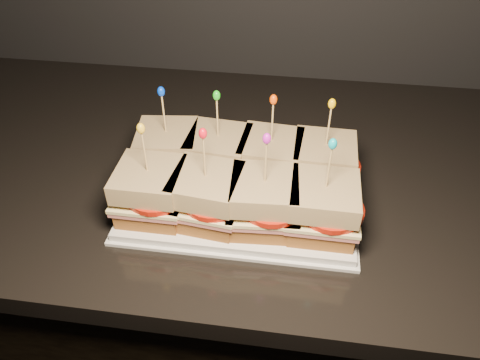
# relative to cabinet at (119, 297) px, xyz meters

# --- Properties ---
(cabinet) EXTENTS (2.64, 0.68, 0.91)m
(cabinet) POSITION_rel_cabinet_xyz_m (0.00, 0.00, 0.00)
(cabinet) COLOR black
(cabinet) RESTS_ON ground
(granite_slab) EXTENTS (2.68, 0.72, 0.04)m
(granite_slab) POSITION_rel_cabinet_xyz_m (0.00, 0.00, 0.47)
(granite_slab) COLOR black
(granite_slab) RESTS_ON cabinet
(platter) EXTENTS (0.37, 0.23, 0.02)m
(platter) POSITION_rel_cabinet_xyz_m (0.34, -0.13, 0.50)
(platter) COLOR silver
(platter) RESTS_ON granite_slab
(platter_rim) EXTENTS (0.39, 0.24, 0.01)m
(platter_rim) POSITION_rel_cabinet_xyz_m (0.34, -0.13, 0.50)
(platter_rim) COLOR silver
(platter_rim) RESTS_ON granite_slab
(sandwich_0_bread_bot) EXTENTS (0.11, 0.11, 0.03)m
(sandwich_0_bread_bot) POSITION_rel_cabinet_xyz_m (0.21, -0.07, 0.53)
(sandwich_0_bread_bot) COLOR brown
(sandwich_0_bread_bot) RESTS_ON platter
(sandwich_0_ham) EXTENTS (0.12, 0.12, 0.01)m
(sandwich_0_ham) POSITION_rel_cabinet_xyz_m (0.21, -0.07, 0.54)
(sandwich_0_ham) COLOR #C76059
(sandwich_0_ham) RESTS_ON sandwich_0_bread_bot
(sandwich_0_cheese) EXTENTS (0.12, 0.12, 0.01)m
(sandwich_0_cheese) POSITION_rel_cabinet_xyz_m (0.21, -0.07, 0.55)
(sandwich_0_cheese) COLOR #F3E39A
(sandwich_0_cheese) RESTS_ON sandwich_0_ham
(sandwich_0_tomato) EXTENTS (0.10, 0.10, 0.01)m
(sandwich_0_tomato) POSITION_rel_cabinet_xyz_m (0.22, -0.08, 0.56)
(sandwich_0_tomato) COLOR red
(sandwich_0_tomato) RESTS_ON sandwich_0_cheese
(sandwich_0_bread_top) EXTENTS (0.11, 0.11, 0.03)m
(sandwich_0_bread_top) POSITION_rel_cabinet_xyz_m (0.21, -0.07, 0.58)
(sandwich_0_bread_top) COLOR #4D2B12
(sandwich_0_bread_top) RESTS_ON sandwich_0_tomato
(sandwich_0_pick) EXTENTS (0.00, 0.00, 0.09)m
(sandwich_0_pick) POSITION_rel_cabinet_xyz_m (0.21, -0.07, 0.63)
(sandwich_0_pick) COLOR tan
(sandwich_0_pick) RESTS_ON sandwich_0_bread_top
(sandwich_0_frill) EXTENTS (0.01, 0.01, 0.02)m
(sandwich_0_frill) POSITION_rel_cabinet_xyz_m (0.21, -0.07, 0.67)
(sandwich_0_frill) COLOR #0636D3
(sandwich_0_frill) RESTS_ON sandwich_0_pick
(sandwich_1_bread_bot) EXTENTS (0.11, 0.11, 0.03)m
(sandwich_1_bread_bot) POSITION_rel_cabinet_xyz_m (0.30, -0.07, 0.53)
(sandwich_1_bread_bot) COLOR brown
(sandwich_1_bread_bot) RESTS_ON platter
(sandwich_1_ham) EXTENTS (0.12, 0.11, 0.01)m
(sandwich_1_ham) POSITION_rel_cabinet_xyz_m (0.30, -0.07, 0.54)
(sandwich_1_ham) COLOR #C76059
(sandwich_1_ham) RESTS_ON sandwich_1_bread_bot
(sandwich_1_cheese) EXTENTS (0.12, 0.11, 0.01)m
(sandwich_1_cheese) POSITION_rel_cabinet_xyz_m (0.30, -0.07, 0.55)
(sandwich_1_cheese) COLOR #F3E39A
(sandwich_1_cheese) RESTS_ON sandwich_1_ham
(sandwich_1_tomato) EXTENTS (0.10, 0.10, 0.01)m
(sandwich_1_tomato) POSITION_rel_cabinet_xyz_m (0.31, -0.08, 0.56)
(sandwich_1_tomato) COLOR red
(sandwich_1_tomato) RESTS_ON sandwich_1_cheese
(sandwich_1_bread_top) EXTENTS (0.11, 0.11, 0.03)m
(sandwich_1_bread_top) POSITION_rel_cabinet_xyz_m (0.30, -0.07, 0.58)
(sandwich_1_bread_top) COLOR #4D2B12
(sandwich_1_bread_top) RESTS_ON sandwich_1_tomato
(sandwich_1_pick) EXTENTS (0.00, 0.00, 0.09)m
(sandwich_1_pick) POSITION_rel_cabinet_xyz_m (0.30, -0.07, 0.63)
(sandwich_1_pick) COLOR tan
(sandwich_1_pick) RESTS_ON sandwich_1_bread_top
(sandwich_1_frill) EXTENTS (0.01, 0.01, 0.02)m
(sandwich_1_frill) POSITION_rel_cabinet_xyz_m (0.30, -0.07, 0.67)
(sandwich_1_frill) COLOR green
(sandwich_1_frill) RESTS_ON sandwich_1_pick
(sandwich_2_bread_bot) EXTENTS (0.10, 0.10, 0.03)m
(sandwich_2_bread_bot) POSITION_rel_cabinet_xyz_m (0.39, -0.07, 0.53)
(sandwich_2_bread_bot) COLOR brown
(sandwich_2_bread_bot) RESTS_ON platter
(sandwich_2_ham) EXTENTS (0.11, 0.11, 0.01)m
(sandwich_2_ham) POSITION_rel_cabinet_xyz_m (0.39, -0.07, 0.54)
(sandwich_2_ham) COLOR #C76059
(sandwich_2_ham) RESTS_ON sandwich_2_bread_bot
(sandwich_2_cheese) EXTENTS (0.12, 0.11, 0.01)m
(sandwich_2_cheese) POSITION_rel_cabinet_xyz_m (0.39, -0.07, 0.55)
(sandwich_2_cheese) COLOR #F3E39A
(sandwich_2_cheese) RESTS_ON sandwich_2_ham
(sandwich_2_tomato) EXTENTS (0.10, 0.10, 0.01)m
(sandwich_2_tomato) POSITION_rel_cabinet_xyz_m (0.40, -0.08, 0.56)
(sandwich_2_tomato) COLOR red
(sandwich_2_tomato) RESTS_ON sandwich_2_cheese
(sandwich_2_bread_top) EXTENTS (0.11, 0.11, 0.03)m
(sandwich_2_bread_top) POSITION_rel_cabinet_xyz_m (0.39, -0.07, 0.58)
(sandwich_2_bread_top) COLOR #4D2B12
(sandwich_2_bread_top) RESTS_ON sandwich_2_tomato
(sandwich_2_pick) EXTENTS (0.00, 0.00, 0.09)m
(sandwich_2_pick) POSITION_rel_cabinet_xyz_m (0.39, -0.07, 0.63)
(sandwich_2_pick) COLOR tan
(sandwich_2_pick) RESTS_ON sandwich_2_bread_top
(sandwich_2_frill) EXTENTS (0.01, 0.01, 0.02)m
(sandwich_2_frill) POSITION_rel_cabinet_xyz_m (0.39, -0.07, 0.67)
(sandwich_2_frill) COLOR #F44803
(sandwich_2_frill) RESTS_ON sandwich_2_pick
(sandwich_3_bread_bot) EXTENTS (0.10, 0.10, 0.03)m
(sandwich_3_bread_bot) POSITION_rel_cabinet_xyz_m (0.48, -0.07, 0.53)
(sandwich_3_bread_bot) COLOR brown
(sandwich_3_bread_bot) RESTS_ON platter
(sandwich_3_ham) EXTENTS (0.11, 0.11, 0.01)m
(sandwich_3_ham) POSITION_rel_cabinet_xyz_m (0.48, -0.07, 0.54)
(sandwich_3_ham) COLOR #C76059
(sandwich_3_ham) RESTS_ON sandwich_3_bread_bot
(sandwich_3_cheese) EXTENTS (0.11, 0.11, 0.01)m
(sandwich_3_cheese) POSITION_rel_cabinet_xyz_m (0.48, -0.07, 0.55)
(sandwich_3_cheese) COLOR #F3E39A
(sandwich_3_cheese) RESTS_ON sandwich_3_ham
(sandwich_3_tomato) EXTENTS (0.10, 0.10, 0.01)m
(sandwich_3_tomato) POSITION_rel_cabinet_xyz_m (0.49, -0.08, 0.56)
(sandwich_3_tomato) COLOR red
(sandwich_3_tomato) RESTS_ON sandwich_3_cheese
(sandwich_3_bread_top) EXTENTS (0.10, 0.10, 0.03)m
(sandwich_3_bread_top) POSITION_rel_cabinet_xyz_m (0.48, -0.07, 0.58)
(sandwich_3_bread_top) COLOR #4D2B12
(sandwich_3_bread_top) RESTS_ON sandwich_3_tomato
(sandwich_3_pick) EXTENTS (0.00, 0.00, 0.09)m
(sandwich_3_pick) POSITION_rel_cabinet_xyz_m (0.48, -0.07, 0.63)
(sandwich_3_pick) COLOR tan
(sandwich_3_pick) RESTS_ON sandwich_3_bread_top
(sandwich_3_frill) EXTENTS (0.01, 0.01, 0.02)m
(sandwich_3_frill) POSITION_rel_cabinet_xyz_m (0.48, -0.07, 0.67)
(sandwich_3_frill) COLOR #FABD04
(sandwich_3_frill) RESTS_ON sandwich_3_pick
(sandwich_4_bread_bot) EXTENTS (0.10, 0.10, 0.03)m
(sandwich_4_bread_bot) POSITION_rel_cabinet_xyz_m (0.21, -0.18, 0.53)
(sandwich_4_bread_bot) COLOR brown
(sandwich_4_bread_bot) RESTS_ON platter
(sandwich_4_ham) EXTENTS (0.11, 0.10, 0.01)m
(sandwich_4_ham) POSITION_rel_cabinet_xyz_m (0.21, -0.18, 0.54)
(sandwich_4_ham) COLOR #C76059
(sandwich_4_ham) RESTS_ON sandwich_4_bread_bot
(sandwich_4_cheese) EXTENTS (0.11, 0.11, 0.01)m
(sandwich_4_cheese) POSITION_rel_cabinet_xyz_m (0.21, -0.18, 0.55)
(sandwich_4_cheese) COLOR #F3E39A
(sandwich_4_cheese) RESTS_ON sandwich_4_ham
(sandwich_4_tomato) EXTENTS (0.10, 0.10, 0.01)m
(sandwich_4_tomato) POSITION_rel_cabinet_xyz_m (0.22, -0.18, 0.56)
(sandwich_4_tomato) COLOR red
(sandwich_4_tomato) RESTS_ON sandwich_4_cheese
(sandwich_4_bread_top) EXTENTS (0.10, 0.10, 0.03)m
(sandwich_4_bread_top) POSITION_rel_cabinet_xyz_m (0.21, -0.18, 0.58)
(sandwich_4_bread_top) COLOR #4D2B12
(sandwich_4_bread_top) RESTS_ON sandwich_4_tomato
(sandwich_4_pick) EXTENTS (0.00, 0.00, 0.09)m
(sandwich_4_pick) POSITION_rel_cabinet_xyz_m (0.21, -0.18, 0.63)
(sandwich_4_pick) COLOR tan
(sandwich_4_pick) RESTS_ON sandwich_4_bread_top
(sandwich_4_frill) EXTENTS (0.01, 0.01, 0.02)m
(sandwich_4_frill) POSITION_rel_cabinet_xyz_m (0.21, -0.18, 0.67)
(sandwich_4_frill) COLOR yellow
(sandwich_4_frill) RESTS_ON sandwich_4_pick
(sandwich_5_bread_bot) EXTENTS (0.11, 0.11, 0.03)m
(sandwich_5_bread_bot) POSITION_rel_cabinet_xyz_m (0.30, -0.18, 0.53)
(sandwich_5_bread_bot) COLOR brown
(sandwich_5_bread_bot) RESTS_ON platter
(sandwich_5_ham) EXTENTS (0.12, 0.11, 0.01)m
(sandwich_5_ham) POSITION_rel_cabinet_xyz_m (0.30, -0.18, 0.54)
(sandwich_5_ham) COLOR #C76059
(sandwich_5_ham) RESTS_ON sandwich_5_bread_bot
(sandwich_5_cheese) EXTENTS (0.12, 0.12, 0.01)m
(sandwich_5_cheese) POSITION_rel_cabinet_xyz_m (0.30, -0.18, 0.55)
(sandwich_5_cheese) COLOR #F3E39A
(sandwich_5_cheese) RESTS_ON sandwich_5_ham
(sandwich_5_tomato) EXTENTS (0.10, 0.10, 0.01)m
(sandwich_5_tomato) POSITION_rel_cabinet_xyz_m (0.31, -0.18, 0.56)
(sandwich_5_tomato) COLOR red
(sandwich_5_tomato) RESTS_ON sandwich_5_cheese
(sandwich_5_bread_top) EXTENTS (0.11, 0.11, 0.03)m
(sandwich_5_bread_top) POSITION_rel_cabinet_xyz_m (0.30, -0.18, 0.58)
(sandwich_5_bread_top) COLOR #4D2B12
(sandwich_5_bread_top) RESTS_ON sandwich_5_tomato
(sandwich_5_pick) EXTENTS (0.00, 0.00, 0.09)m
(sandwich_5_pick) POSITION_rel_cabinet_xyz_m (0.30, -0.18, 0.63)
(sandwich_5_pick) COLOR tan
(sandwich_5_pick) RESTS_ON sandwich_5_bread_top
(sandwich_5_frill) EXTENTS (0.01, 0.01, 0.02)m
(sandwich_5_frill) POSITION_rel_cabinet_xyz_m (0.30, -0.18, 0.67)
(sandwich_5_frill) COLOR red
(sandwich_5_frill) RESTS_ON sandwich_5_pick
(sandwich_6_bread_bot) EXTENTS (0.10, 0.10, 0.03)m
(sandwich_6_bread_bot) POSITION_rel_cabinet_xyz_m (0.39, -0.18, 0.53)
(sandwich_6_bread_bot) COLOR brown
(sandwich_6_bread_bot) RESTS_ON platter
(sandwich_6_ham) EXTENTS (0.11, 0.11, 0.01)m
(sandwich_6_ham) POSITION_rel_cabinet_xyz_m (0.39, -0.18, 0.54)
(sandwich_6_ham) COLOR #C76059
(sandwich_6_ham) RESTS_ON sandwich_6_bread_bot
(sandwich_6_cheese) EXTENTS (0.12, 0.11, 0.01)m
(sandwich_6_cheese) POSITION_rel_cabinet_xyz_m (0.39, -0.18, 0.55)
(sandwich_6_cheese) COLOR #F3E39A
(sandwich_6_cheese) RESTS_ON sandwich_6_ham
(sandwich_6_tomato) EXTENTS (0.10, 0.10, 0.01)m
(sandwich_6_tomato) POSITION_rel_cabinet_xyz_m (0.40, -0.18, 0.56)
(sandwich_6_tomato) COLOR red
(sandwich_6_tomato) RESTS_ON sandwich_6_cheese
(sandwich_6_bread_top) EXTENTS (0.11, 0.11, 0.03)m
(sandwich_6_bread_top) POSITION_rel_cabinet_xyz_m (0.39, -0.18, 0.58)
(sandwich_6_bread_top) COLOR #4D2B12
(sandwich_6_bread_top) RESTS_ON sandwich_6_tomato
(sandwich_6_pick) EXTENTS (0.00, 0.00, 0.09)m
(sandwich_6_pick) POSITION_rel_cabinet_xyz_m (0.39, -0.18, 0.63)
(sandwich_6_pick) COLOR tan
(sandwich_6_pick) RESTS_ON sandwich_6_bread_top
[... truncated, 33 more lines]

